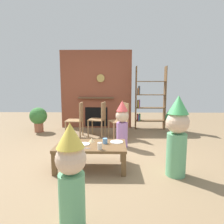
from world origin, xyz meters
name	(u,v)px	position (x,y,z in m)	size (l,w,h in m)	color
ground_plane	(104,157)	(0.00, 0.00, 0.00)	(12.00, 12.00, 0.00)	#846B4C
brick_fireplace_feature	(96,90)	(-0.39, 2.60, 1.19)	(2.20, 0.28, 2.40)	brown
bookshelf	(148,100)	(1.22, 2.40, 0.88)	(0.90, 0.28, 1.90)	brown
coffee_table	(91,148)	(-0.17, -0.48, 0.33)	(1.11, 0.64, 0.39)	brown
paper_cup_near_left	(105,141)	(0.05, -0.42, 0.43)	(0.08, 0.08, 0.09)	#669EE0
paper_cup_near_right	(100,146)	(-0.01, -0.71, 0.44)	(0.07, 0.07, 0.10)	silver
paper_cup_center	(66,141)	(-0.56, -0.49, 0.44)	(0.08, 0.08, 0.11)	#669EE0
paper_plate_front	(117,142)	(0.24, -0.34, 0.39)	(0.22, 0.22, 0.01)	white
paper_plate_rear	(84,144)	(-0.28, -0.47, 0.39)	(0.19, 0.19, 0.01)	white
birthday_cake_slice	(92,140)	(-0.18, -0.34, 0.42)	(0.10, 0.10, 0.07)	#EAC68C
table_fork	(85,148)	(-0.23, -0.67, 0.39)	(0.15, 0.02, 0.01)	silver
child_with_cone_hat	(71,174)	(-0.17, -1.81, 0.53)	(0.28, 0.28, 1.00)	#66B27F
child_in_pink	(177,134)	(1.12, -0.72, 0.63)	(0.33, 0.33, 1.18)	#66B27F
child_by_the_chairs	(122,123)	(0.36, 0.59, 0.53)	(0.28, 0.28, 1.01)	#B27FCC
dining_chair_left	(78,118)	(-0.74, 1.36, 0.51)	(0.40, 0.40, 0.90)	#9E7A51
dining_chair_middle	(100,117)	(-0.18, 1.49, 0.51)	(0.46, 0.46, 0.90)	#9E7A51
dining_chair_right	(121,118)	(0.37, 1.31, 0.51)	(0.52, 0.52, 0.90)	#9E7A51
potted_plant_tall	(175,119)	(1.87, 1.79, 0.42)	(0.52, 0.52, 0.70)	beige
potted_plant_short	(38,117)	(-1.99, 1.91, 0.42)	(0.48, 0.48, 0.71)	#9E5B42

